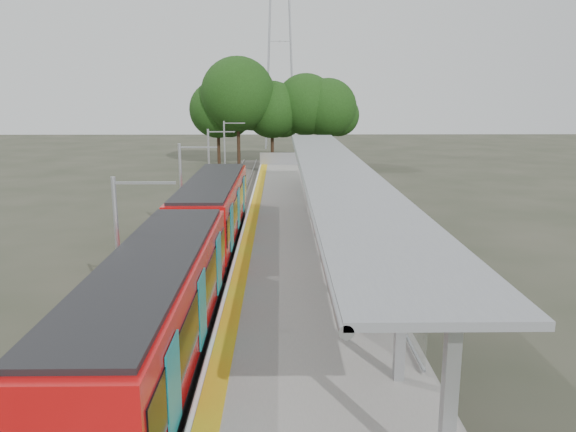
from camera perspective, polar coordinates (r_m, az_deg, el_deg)
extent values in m
cube|color=#59544C|center=(32.03, -7.13, -1.96)|extent=(3.00, 70.00, 0.24)
cube|color=gray|center=(31.75, 0.95, -1.29)|extent=(6.00, 50.00, 1.00)
cube|color=gold|center=(31.66, -3.66, -0.40)|extent=(0.60, 50.00, 0.02)
cube|color=#9EA0A5|center=(56.16, 0.20, 5.86)|extent=(6.00, 0.10, 1.20)
cube|color=black|center=(16.96, -13.20, -13.72)|extent=(2.50, 13.50, 0.70)
cube|color=red|center=(16.32, -13.48, -8.67)|extent=(2.65, 13.50, 2.50)
cube|color=black|center=(16.30, -13.49, -8.50)|extent=(2.72, 12.96, 1.20)
cube|color=black|center=(15.91, -13.72, -4.29)|extent=(2.40, 12.82, 0.15)
cube|color=#0C747C|center=(16.13, -8.68, -9.28)|extent=(0.04, 1.30, 2.00)
cube|color=black|center=(30.08, -7.55, -1.88)|extent=(2.50, 13.50, 0.70)
cube|color=red|center=(29.73, -7.63, 1.11)|extent=(2.65, 13.50, 2.50)
cube|color=black|center=(29.72, -7.64, 1.21)|extent=(2.72, 12.96, 1.20)
cube|color=black|center=(29.50, -7.70, 3.59)|extent=(2.40, 12.83, 0.15)
cube|color=#0C747C|center=(29.63, -5.01, 0.84)|extent=(0.04, 1.30, 2.00)
cylinder|color=black|center=(25.66, -8.75, -5.13)|extent=(2.20, 0.70, 0.70)
cube|color=black|center=(22.99, -9.67, -2.96)|extent=(2.30, 0.80, 2.40)
cube|color=#9EA0A5|center=(10.70, 16.04, -17.67)|extent=(0.25, 0.25, 3.50)
cube|color=#9EA0A5|center=(14.18, 11.40, -9.68)|extent=(0.25, 0.25, 3.50)
cube|color=#9EA0A5|center=(17.88, 8.75, -4.89)|extent=(0.25, 0.25, 3.50)
cube|color=#9EA0A5|center=(21.69, 7.04, -1.75)|extent=(0.25, 0.25, 3.50)
cube|color=#9EA0A5|center=(25.55, 5.85, 0.44)|extent=(0.25, 0.25, 3.50)
cube|color=#9EA0A5|center=(29.46, 4.98, 2.06)|extent=(0.25, 0.25, 3.50)
cube|color=#9EA0A5|center=(33.38, 4.30, 3.30)|extent=(0.25, 0.25, 3.50)
cube|color=#9EA0A5|center=(37.32, 3.77, 4.27)|extent=(0.25, 0.25, 3.50)
cube|color=#9EA0A5|center=(41.27, 3.34, 5.06)|extent=(0.25, 0.25, 3.50)
cube|color=#9EA0A5|center=(45.24, 2.98, 5.71)|extent=(0.25, 0.25, 3.50)
cube|color=gray|center=(27.17, 4.62, 5.10)|extent=(3.20, 38.00, 0.16)
cylinder|color=#9EA0A5|center=(27.08, 1.34, 4.94)|extent=(0.24, 38.00, 0.24)
cube|color=silver|center=(16.34, 12.29, -8.76)|extent=(0.05, 3.70, 2.20)
cube|color=silver|center=(20.04, 9.75, -4.66)|extent=(0.05, 3.70, 2.20)
cube|color=silver|center=(27.70, 6.80, 0.19)|extent=(0.05, 3.70, 2.20)
cube|color=silver|center=(31.59, 5.87, 1.73)|extent=(0.05, 3.70, 2.20)
cube|color=silver|center=(39.43, 4.55, 3.89)|extent=(0.05, 3.70, 2.20)
cube|color=silver|center=(43.38, 4.07, 4.68)|extent=(0.05, 3.70, 2.20)
cylinder|color=#382316|center=(63.99, -7.05, 6.99)|extent=(0.36, 0.36, 4.13)
sphere|color=#1E4D16|center=(63.73, -7.15, 10.69)|extent=(6.28, 6.28, 6.28)
cylinder|color=#382316|center=(62.18, -5.04, 7.40)|extent=(0.36, 0.36, 5.25)
sphere|color=#1E4D16|center=(61.95, -5.13, 12.24)|extent=(7.98, 7.98, 7.98)
cylinder|color=#382316|center=(63.30, -1.61, 7.02)|extent=(0.36, 0.36, 4.12)
sphere|color=#1E4D16|center=(63.05, -1.63, 10.75)|extent=(6.27, 6.27, 6.27)
cylinder|color=#382316|center=(63.96, 1.80, 7.24)|extent=(0.36, 0.36, 4.49)
sphere|color=#1E4D16|center=(63.72, 1.82, 11.27)|extent=(6.83, 6.83, 6.83)
cylinder|color=#382316|center=(63.87, 4.00, 7.10)|extent=(0.36, 0.36, 4.26)
sphere|color=#1E4D16|center=(63.62, 4.06, 10.93)|extent=(6.47, 6.47, 6.47)
cylinder|color=#9EA0A5|center=(19.37, -16.85, -4.09)|extent=(0.16, 0.16, 5.40)
cube|color=#9EA0A5|center=(18.57, -14.37, 3.28)|extent=(2.00, 0.08, 0.08)
cylinder|color=#9EA0A5|center=(30.77, -10.79, 2.24)|extent=(0.16, 0.16, 5.40)
cube|color=#9EA0A5|center=(30.28, -9.11, 6.92)|extent=(2.00, 0.08, 0.08)
cylinder|color=#9EA0A5|center=(42.51, -8.03, 5.11)|extent=(0.16, 0.16, 5.40)
cube|color=#9EA0A5|center=(42.15, -6.77, 8.50)|extent=(2.00, 0.08, 0.08)
cylinder|color=#9EA0A5|center=(54.36, -6.46, 6.73)|extent=(0.16, 0.16, 5.40)
cube|color=#9EA0A5|center=(54.08, -5.46, 9.38)|extent=(2.00, 0.08, 0.08)
cube|color=#101750|center=(18.27, 10.89, -8.69)|extent=(0.91, 1.80, 0.07)
cube|color=#101750|center=(18.10, 10.22, -7.69)|extent=(0.48, 1.69, 0.63)
cube|color=#9EA0A5|center=(17.74, 11.31, -10.28)|extent=(0.46, 0.18, 0.51)
cube|color=#9EA0A5|center=(18.99, 10.45, -8.69)|extent=(0.46, 0.18, 0.51)
cube|color=#101750|center=(27.69, 5.76, -1.41)|extent=(1.00, 1.50, 0.06)
cube|color=#101750|center=(27.60, 5.37, -0.83)|extent=(0.66, 1.34, 0.53)
cube|color=#9EA0A5|center=(27.19, 5.88, -2.16)|extent=(0.38, 0.21, 0.43)
cube|color=#9EA0A5|center=(28.30, 5.62, -1.56)|extent=(0.38, 0.21, 0.43)
cube|color=#101750|center=(34.20, 3.64, 1.27)|extent=(0.79, 1.48, 0.06)
cube|color=#101750|center=(34.13, 3.33, 1.74)|extent=(0.44, 1.38, 0.52)
cube|color=#9EA0A5|center=(33.69, 3.71, 0.72)|extent=(0.38, 0.16, 0.42)
cube|color=#9EA0A5|center=(34.80, 3.56, 1.10)|extent=(0.38, 0.16, 0.42)
cylinder|color=beige|center=(22.18, 6.22, -3.81)|extent=(0.45, 0.45, 1.70)
cube|color=red|center=(21.92, 6.28, -1.24)|extent=(0.40, 0.07, 0.28)
cylinder|color=beige|center=(35.99, 2.83, 2.52)|extent=(0.45, 0.45, 1.68)
cube|color=red|center=(35.83, 2.84, 4.10)|extent=(0.40, 0.16, 0.28)
cylinder|color=#9EA0A5|center=(31.84, 4.22, 0.55)|extent=(0.56, 0.56, 0.98)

